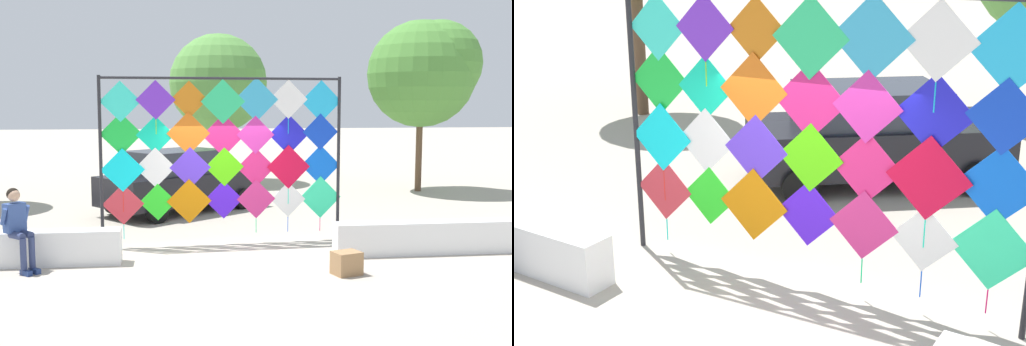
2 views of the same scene
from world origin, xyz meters
TOP-DOWN VIEW (x-y plane):
  - ground at (0.00, 0.00)m, footprint 120.00×120.00m
  - plaza_ledge_left at (-4.18, -0.25)m, footprint 4.27×0.45m
  - plaza_ledge_right at (4.18, -0.25)m, footprint 4.27×0.45m
  - kite_display_rack at (-0.00, 1.17)m, footprint 5.13×0.37m
  - seated_vendor at (-3.79, -0.66)m, footprint 0.71×0.70m
  - parked_car at (-0.96, 5.24)m, footprint 4.59×4.21m
  - cardboard_box_large at (1.92, -1.56)m, footprint 0.56×0.50m
  - tree_far_right at (0.61, 11.52)m, footprint 3.62×3.62m
  - tree_broadleaf at (7.31, 8.34)m, footprint 3.70×3.55m

SIDE VIEW (x-z plane):
  - ground at x=0.00m, z-range 0.00..0.00m
  - cardboard_box_large at x=1.92m, z-range 0.00..0.41m
  - plaza_ledge_left at x=-4.18m, z-range 0.00..0.64m
  - plaza_ledge_right at x=4.18m, z-range 0.00..0.64m
  - parked_car at x=-0.96m, z-range 0.01..1.71m
  - seated_vendor at x=-3.79m, z-range 0.13..1.62m
  - kite_display_rack at x=0.00m, z-range 0.30..3.84m
  - tree_far_right at x=0.61m, z-range 0.91..6.42m
  - tree_broadleaf at x=7.31m, z-range 1.12..6.83m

